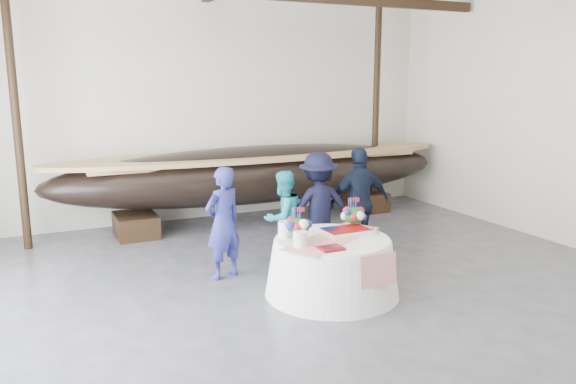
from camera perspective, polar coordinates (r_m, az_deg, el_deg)
name	(u,v)px	position (r m, az deg, el deg)	size (l,w,h in m)	color
floor	(363,329)	(6.78, 7.65, -13.62)	(10.00, 12.00, 0.01)	#3D3D42
wall_back	(207,109)	(11.65, -8.27, 8.37)	(10.00, 0.02, 4.50)	silver
longboat_display	(260,174)	(11.21, -2.84, 1.88)	(8.27, 1.65, 1.55)	black
banquet_table	(332,266)	(7.62, 4.49, -7.52)	(1.80, 1.80, 0.78)	white
tabletop_items	(326,226)	(7.56, 3.93, -3.42)	(1.72, 1.30, 0.40)	red
guest_woman_blue	(223,223)	(8.14, -6.61, -3.13)	(0.60, 0.39, 1.64)	navy
guest_woman_teal	(283,218)	(8.69, -0.50, -2.65)	(0.72, 0.56, 1.48)	#22A6B1
guest_man_left	(318,207)	(8.82, 3.10, -1.58)	(1.12, 0.65, 1.74)	black
guest_man_right	(360,202)	(9.12, 7.28, -1.06)	(1.05, 0.44, 1.79)	black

